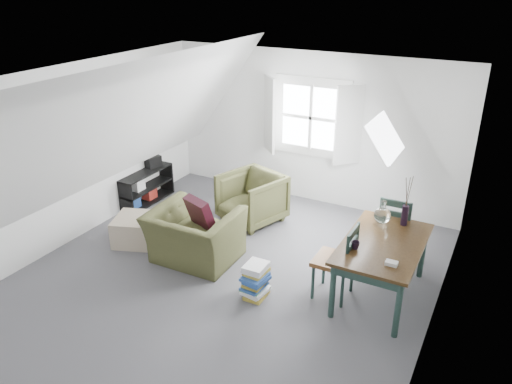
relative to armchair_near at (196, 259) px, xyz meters
The scene contains 24 objects.
floor 0.61m from the armchair_near, 15.55° to the right, with size 5.50×5.50×0.00m, color #504F55.
ceiling 2.57m from the armchair_near, 15.55° to the right, with size 5.50×5.50×0.00m, color white.
wall_back 2.93m from the armchair_near, 77.23° to the left, with size 5.00×5.00×0.00m, color white.
wall_front 3.22m from the armchair_near, 78.62° to the right, with size 5.00×5.00×0.00m, color white.
wall_left 2.29m from the armchair_near, behind, with size 5.50×5.50×0.00m, color white.
wall_right 3.33m from the armchair_near, ahead, with size 5.50×5.50×0.00m, color white.
slope_left 2.03m from the armchair_near, behind, with size 5.50×5.50×0.00m, color white.
slope_right 2.78m from the armchair_near, ahead, with size 5.50×5.50×0.00m, color white.
dormer_window 2.96m from the armchair_near, 76.86° to the left, with size 1.71×0.35×1.30m.
skylight 2.98m from the armchair_near, 28.02° to the left, with size 0.55×0.75×0.04m, color white.
armchair_near is the anchor object (origin of this frame).
armchair_far 1.39m from the armchair_near, 84.77° to the left, with size 0.84×0.86×0.79m, color #3F4122.
throw_pillow 0.66m from the armchair_near, 90.00° to the left, with size 0.43×0.12×0.43m, color #360E1A.
ottoman 1.05m from the armchair_near, behind, with size 0.59×0.59×0.39m, color tan.
dining_table 2.53m from the armchair_near, ahead, with size 0.88×1.47×0.74m.
demijohn 2.56m from the armchair_near, 19.67° to the left, with size 0.21×0.21×0.30m.
vase_twigs 2.83m from the armchair_near, 19.88° to the left, with size 0.08×0.09×0.64m.
cup 2.30m from the armchair_near, ahead, with size 0.10×0.10×0.09m, color black.
paper_box 2.73m from the armchair_near, ahead, with size 0.13×0.09×0.04m, color white.
dining_chair_far 2.73m from the armchair_near, 27.45° to the left, with size 0.46×0.46×0.97m.
dining_chair_near 2.03m from the armchair_near, ahead, with size 0.45×0.45×0.96m.
media_shelf 2.15m from the armchair_near, 148.10° to the left, with size 0.36×1.09×0.56m.
electronics_box 2.39m from the armchair_near, 142.00° to the left, with size 0.18×0.25×0.20m, color black.
magazine_stack 1.19m from the armchair_near, 17.51° to the right, with size 0.32×0.38×0.43m.
Camera 1 is at (2.90, -4.63, 3.62)m, focal length 35.00 mm.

